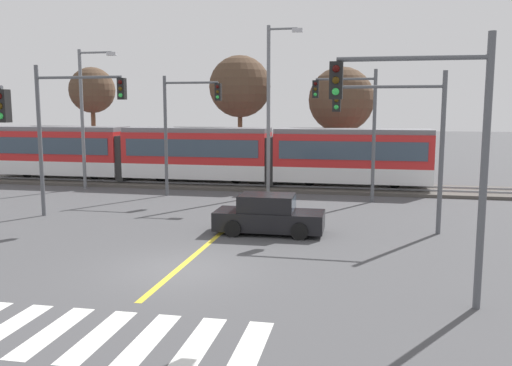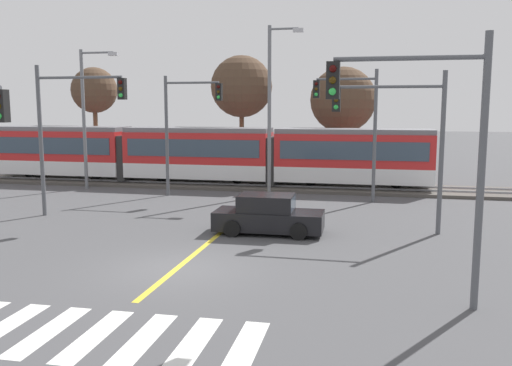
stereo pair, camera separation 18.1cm
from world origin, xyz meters
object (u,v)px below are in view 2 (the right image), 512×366
at_px(traffic_light_near_right, 430,132).
at_px(bare_tree_west, 242,87).
at_px(traffic_light_mid_right, 404,128).
at_px(street_lamp_west, 87,110).
at_px(traffic_light_mid_left, 67,118).
at_px(street_lamp_centre, 272,102).
at_px(light_rail_tram, 199,153).
at_px(bare_tree_east, 343,100).
at_px(bare_tree_far_west, 94,91).
at_px(sedan_crossing, 268,216).
at_px(traffic_light_far_left, 184,118).
at_px(traffic_light_far_right, 355,117).

relative_size(traffic_light_near_right, bare_tree_west, 0.79).
relative_size(traffic_light_mid_right, bare_tree_west, 0.74).
bearing_deg(street_lamp_west, traffic_light_near_right, -41.72).
height_order(traffic_light_mid_left, street_lamp_centre, street_lamp_centre).
bearing_deg(traffic_light_near_right, traffic_light_mid_right, 91.34).
xyz_separation_m(light_rail_tram, traffic_light_mid_right, (11.74, -10.61, 2.03)).
height_order(street_lamp_centre, bare_tree_east, street_lamp_centre).
bearing_deg(traffic_light_mid_left, bare_tree_far_west, 114.45).
bearing_deg(bare_tree_far_west, bare_tree_east, 2.12).
xyz_separation_m(sedan_crossing, bare_tree_west, (-5.08, 16.43, 5.54)).
xyz_separation_m(light_rail_tram, bare_tree_east, (8.56, 4.51, 3.28)).
bearing_deg(bare_tree_far_west, traffic_light_mid_left, -65.55).
xyz_separation_m(traffic_light_mid_left, traffic_light_mid_right, (14.24, -0.04, -0.30)).
distance_m(traffic_light_mid_right, traffic_light_far_left, 12.91).
xyz_separation_m(traffic_light_mid_left, traffic_light_far_right, (12.18, 6.66, 0.00)).
xyz_separation_m(traffic_light_mid_right, traffic_light_far_right, (-2.06, 6.70, 0.31)).
xyz_separation_m(light_rail_tram, sedan_crossing, (6.73, -11.87, -1.35)).
xyz_separation_m(sedan_crossing, traffic_light_mid_right, (5.01, 1.26, 3.37)).
distance_m(light_rail_tram, street_lamp_centre, 6.64).
xyz_separation_m(sedan_crossing, traffic_light_near_right, (5.20, -6.78, 3.57)).
distance_m(sedan_crossing, traffic_light_near_right, 9.26).
bearing_deg(traffic_light_mid_right, light_rail_tram, 137.90).
xyz_separation_m(traffic_light_mid_right, traffic_light_near_right, (0.19, -8.04, 0.20)).
bearing_deg(traffic_light_mid_left, traffic_light_far_left, 64.52).
xyz_separation_m(street_lamp_centre, bare_tree_east, (3.39, 7.29, 0.17)).
height_order(sedan_crossing, traffic_light_far_left, traffic_light_far_left).
height_order(traffic_light_far_left, bare_tree_far_west, bare_tree_far_west).
bearing_deg(traffic_light_far_left, street_lamp_centre, 16.46).
bearing_deg(traffic_light_mid_right, traffic_light_far_left, 149.92).
relative_size(traffic_light_far_left, street_lamp_west, 0.80).
relative_size(traffic_light_mid_right, bare_tree_far_west, 0.81).
relative_size(bare_tree_far_west, bare_tree_east, 1.02).
distance_m(light_rail_tram, street_lamp_west, 7.07).
height_order(light_rail_tram, bare_tree_east, bare_tree_east).
height_order(traffic_light_far_right, street_lamp_west, street_lamp_west).
relative_size(traffic_light_far_left, bare_tree_far_west, 0.85).
relative_size(traffic_light_near_right, bare_tree_far_west, 0.86).
bearing_deg(street_lamp_west, traffic_light_mid_left, -66.18).
xyz_separation_m(traffic_light_far_left, traffic_light_far_right, (9.11, 0.23, 0.09)).
distance_m(traffic_light_far_left, traffic_light_near_right, 18.43).
relative_size(bare_tree_west, bare_tree_east, 1.12).
height_order(light_rail_tram, traffic_light_mid_left, traffic_light_mid_left).
distance_m(traffic_light_mid_left, traffic_light_mid_right, 14.24).
bearing_deg(traffic_light_mid_right, street_lamp_centre, 130.03).
height_order(sedan_crossing, bare_tree_far_west, bare_tree_far_west).
xyz_separation_m(traffic_light_far_right, bare_tree_west, (-8.03, 8.47, 1.86)).
bearing_deg(street_lamp_west, bare_tree_far_west, 115.19).
bearing_deg(traffic_light_far_left, traffic_light_mid_right, -30.08).
bearing_deg(street_lamp_centre, traffic_light_near_right, -66.91).
xyz_separation_m(sedan_crossing, traffic_light_mid_left, (-9.22, 1.30, 3.68)).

